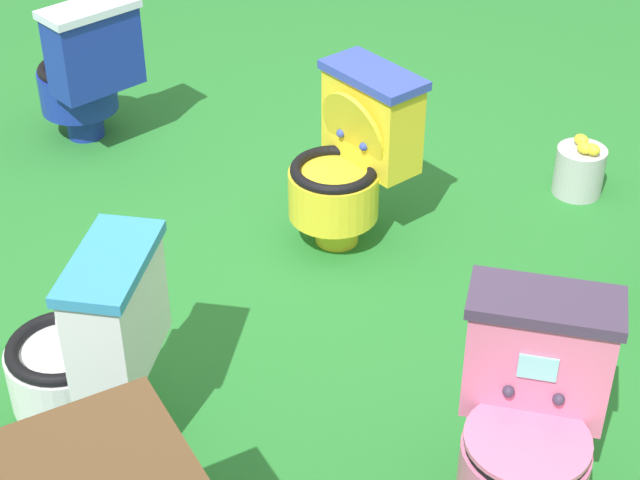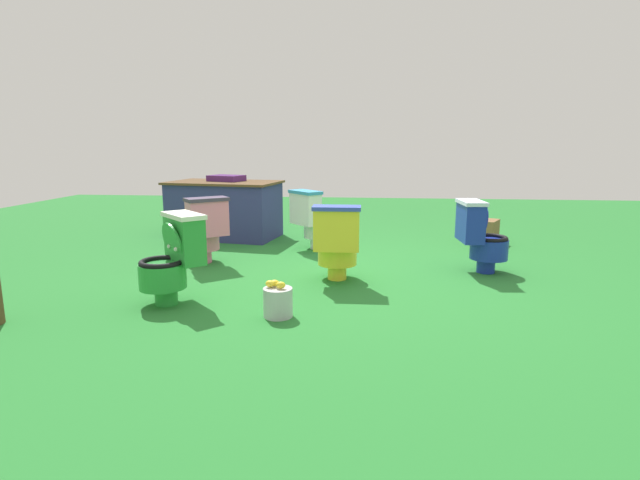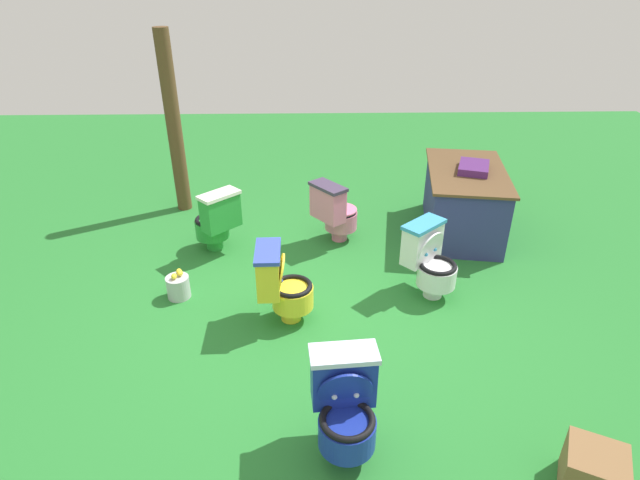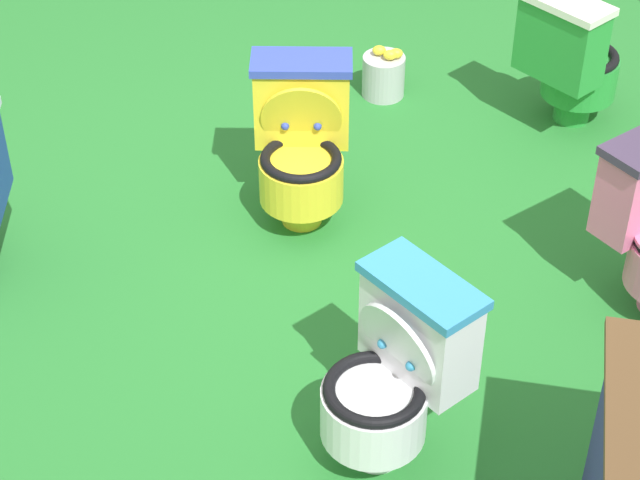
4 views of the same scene
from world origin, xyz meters
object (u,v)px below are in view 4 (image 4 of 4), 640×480
(toilet_yellow, at_px, (301,142))
(toilet_green, at_px, (571,59))
(toilet_white, at_px, (395,372))
(lemon_bucket, at_px, (384,75))

(toilet_yellow, distance_m, toilet_green, 1.49)
(toilet_white, bearing_deg, toilet_yellow, -26.40)
(toilet_green, xyz_separation_m, lemon_bucket, (0.90, -0.25, -0.26))
(toilet_white, xyz_separation_m, toilet_green, (-0.88, -2.15, 0.00))
(toilet_white, distance_m, lemon_bucket, 2.41)
(toilet_yellow, distance_m, lemon_bucket, 1.11)
(toilet_white, bearing_deg, toilet_green, -64.35)
(toilet_yellow, height_order, toilet_green, same)
(toilet_yellow, xyz_separation_m, toilet_green, (-1.27, -0.77, 0.00))
(toilet_green, height_order, lemon_bucket, toilet_green)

